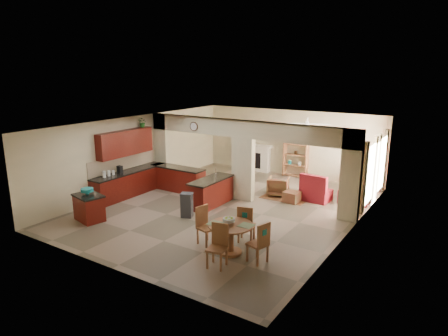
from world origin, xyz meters
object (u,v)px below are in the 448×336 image
Objects in this scene: sofa at (358,186)px; armchair at (278,186)px; dining_table at (231,234)px; kitchen_island at (89,207)px.

sofa reaches higher than armchair.
armchair is at bearing 101.84° from dining_table.
dining_table reaches higher than armchair.
kitchen_island is 1.43× the size of armchair.
kitchen_island reaches higher than dining_table.
sofa is (6.20, 6.83, -0.04)m from kitchen_island.
kitchen_island reaches higher than armchair.
dining_table is 0.45× the size of sofa.
sofa is at bearing -165.13° from armchair.
kitchen_island is at bearing 130.83° from sofa.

